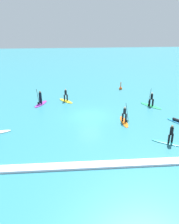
{
  "coord_description": "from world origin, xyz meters",
  "views": [
    {
      "loc": [
        -2.05,
        -25.51,
        10.95
      ],
      "look_at": [
        0.0,
        0.0,
        0.5
      ],
      "focal_mm": 38.71,
      "sensor_mm": 36.0,
      "label": 1
    }
  ],
  "objects_px": {
    "surfer_on_yellow_board": "(66,99)",
    "surfer_on_green_board": "(151,103)",
    "surfer_on_orange_board": "(124,118)",
    "surfer_on_teal_board": "(170,139)",
    "marker_buoy": "(121,88)",
    "surfer_on_purple_board": "(41,101)",
    "surfer_on_blue_board": "(179,122)"
  },
  "relations": [
    {
      "from": "surfer_on_yellow_board",
      "to": "surfer_on_purple_board",
      "type": "bearing_deg",
      "value": 66.55
    },
    {
      "from": "surfer_on_green_board",
      "to": "surfer_on_teal_board",
      "type": "distance_m",
      "value": 9.66
    },
    {
      "from": "surfer_on_blue_board",
      "to": "surfer_on_yellow_board",
      "type": "bearing_deg",
      "value": -158.13
    },
    {
      "from": "surfer_on_blue_board",
      "to": "marker_buoy",
      "type": "bearing_deg",
      "value": 161.38
    },
    {
      "from": "surfer_on_teal_board",
      "to": "marker_buoy",
      "type": "height_order",
      "value": "surfer_on_teal_board"
    },
    {
      "from": "surfer_on_green_board",
      "to": "surfer_on_purple_board",
      "type": "xyz_separation_m",
      "value": [
        -14.09,
        1.78,
        0.02
      ]
    },
    {
      "from": "surfer_on_green_board",
      "to": "surfer_on_teal_board",
      "type": "bearing_deg",
      "value": 137.18
    },
    {
      "from": "surfer_on_blue_board",
      "to": "surfer_on_green_board",
      "type": "distance_m",
      "value": 5.43
    },
    {
      "from": "surfer_on_blue_board",
      "to": "surfer_on_purple_board",
      "type": "relative_size",
      "value": 0.94
    },
    {
      "from": "marker_buoy",
      "to": "surfer_on_yellow_board",
      "type": "bearing_deg",
      "value": -150.08
    },
    {
      "from": "surfer_on_purple_board",
      "to": "marker_buoy",
      "type": "distance_m",
      "value": 13.04
    },
    {
      "from": "surfer_on_green_board",
      "to": "marker_buoy",
      "type": "distance_m",
      "value": 7.93
    },
    {
      "from": "surfer_on_green_board",
      "to": "surfer_on_orange_board",
      "type": "bearing_deg",
      "value": 100.61
    },
    {
      "from": "surfer_on_yellow_board",
      "to": "marker_buoy",
      "type": "distance_m",
      "value": 9.74
    },
    {
      "from": "surfer_on_orange_board",
      "to": "surfer_on_green_board",
      "type": "bearing_deg",
      "value": 135.47
    },
    {
      "from": "surfer_on_purple_board",
      "to": "marker_buoy",
      "type": "xyz_separation_m",
      "value": [
        11.69,
        5.77,
        -0.26
      ]
    },
    {
      "from": "surfer_on_green_board",
      "to": "surfer_on_blue_board",
      "type": "bearing_deg",
      "value": 160.18
    },
    {
      "from": "surfer_on_blue_board",
      "to": "surfer_on_teal_board",
      "type": "distance_m",
      "value": 5.13
    },
    {
      "from": "surfer_on_purple_board",
      "to": "surfer_on_teal_board",
      "type": "bearing_deg",
      "value": 72.42
    },
    {
      "from": "surfer_on_purple_board",
      "to": "surfer_on_teal_board",
      "type": "distance_m",
      "value": 17.09
    },
    {
      "from": "surfer_on_blue_board",
      "to": "surfer_on_green_board",
      "type": "relative_size",
      "value": 0.88
    },
    {
      "from": "surfer_on_green_board",
      "to": "surfer_on_teal_board",
      "type": "height_order",
      "value": "surfer_on_green_board"
    },
    {
      "from": "surfer_on_yellow_board",
      "to": "surfer_on_blue_board",
      "type": "bearing_deg",
      "value": -162.04
    },
    {
      "from": "surfer_on_teal_board",
      "to": "surfer_on_orange_board",
      "type": "bearing_deg",
      "value": 152.38
    },
    {
      "from": "surfer_on_blue_board",
      "to": "surfer_on_orange_board",
      "type": "relative_size",
      "value": 0.89
    },
    {
      "from": "surfer_on_teal_board",
      "to": "surfer_on_orange_board",
      "type": "height_order",
      "value": "surfer_on_orange_board"
    },
    {
      "from": "surfer_on_yellow_board",
      "to": "surfer_on_green_board",
      "type": "bearing_deg",
      "value": -143.12
    },
    {
      "from": "surfer_on_green_board",
      "to": "surfer_on_yellow_board",
      "type": "height_order",
      "value": "surfer_on_green_board"
    },
    {
      "from": "surfer_on_green_board",
      "to": "surfer_on_teal_board",
      "type": "xyz_separation_m",
      "value": [
        -1.31,
        -9.57,
        0.04
      ]
    },
    {
      "from": "surfer_on_yellow_board",
      "to": "surfer_on_purple_board",
      "type": "distance_m",
      "value": 3.38
    },
    {
      "from": "surfer_on_green_board",
      "to": "surfer_on_orange_board",
      "type": "relative_size",
      "value": 1.01
    },
    {
      "from": "surfer_on_yellow_board",
      "to": "marker_buoy",
      "type": "bearing_deg",
      "value": -99.24
    }
  ]
}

